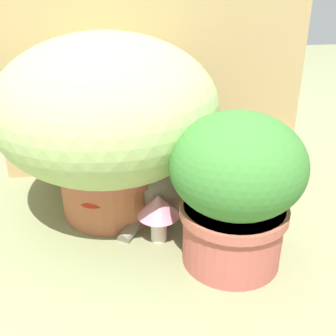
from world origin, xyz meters
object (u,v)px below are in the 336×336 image
object	(u,v)px
grass_planter	(107,115)
mushroom_ornament_pink	(159,209)
cat	(173,172)
leafy_planter	(236,186)
mushroom_ornament_red	(95,202)

from	to	relation	value
grass_planter	mushroom_ornament_pink	xyz separation A→B (m)	(0.12, -0.18, -0.21)
cat	grass_planter	bearing A→B (deg)	174.78
leafy_planter	mushroom_ornament_pink	xyz separation A→B (m)	(-0.17, 0.11, -0.11)
grass_planter	mushroom_ornament_red	distance (m)	0.24
mushroom_ornament_pink	mushroom_ornament_red	xyz separation A→B (m)	(-0.17, 0.07, -0.00)
leafy_planter	mushroom_ornament_pink	distance (m)	0.23
grass_planter	mushroom_ornament_red	xyz separation A→B (m)	(-0.05, -0.11, -0.21)
cat	mushroom_ornament_red	xyz separation A→B (m)	(-0.23, -0.09, -0.03)
leafy_planter	mushroom_ornament_pink	size ratio (longest dim) A/B	2.83
mushroom_ornament_pink	mushroom_ornament_red	bearing A→B (deg)	156.58
cat	mushroom_ornament_red	world-z (taller)	cat
grass_planter	mushroom_ornament_pink	size ratio (longest dim) A/B	4.52
grass_planter	mushroom_ornament_pink	bearing A→B (deg)	-56.69
leafy_planter	cat	size ratio (longest dim) A/B	1.18
grass_planter	cat	xyz separation A→B (m)	(0.18, -0.02, -0.18)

